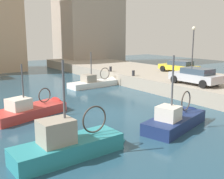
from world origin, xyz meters
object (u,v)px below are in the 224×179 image
parked_car_silver (195,76)px  fishing_boat_red (34,113)px  fishing_boat_white (97,85)px  mooring_bollard_north (111,69)px  mooring_bollard_mid (133,73)px  quay_streetlamp (193,42)px  fishing_boat_teal (74,152)px  fishing_boat_navy (178,124)px  parked_car_yellow (179,66)px

parked_car_silver → fishing_boat_red: bearing=166.5°
fishing_boat_white → parked_car_silver: (3.75, -9.40, 1.80)m
fishing_boat_red → mooring_bollard_north: fishing_boat_red is taller
mooring_bollard_mid → quay_streetlamp: bearing=-24.3°
fishing_boat_teal → mooring_bollard_north: size_ratio=10.49×
parked_car_silver → mooring_bollard_mid: 6.70m
fishing_boat_white → fishing_boat_teal: fishing_boat_teal is taller
fishing_boat_white → fishing_boat_red: 10.92m
mooring_bollard_north → quay_streetlamp: bearing=-49.2°
fishing_boat_navy → parked_car_silver: size_ratio=1.35×
fishing_boat_navy → fishing_boat_red: (-6.15, 7.02, -0.01)m
fishing_boat_white → fishing_boat_navy: 13.68m
parked_car_yellow → quay_streetlamp: bearing=-91.8°
fishing_boat_white → fishing_boat_red: (-8.86, -6.39, -0.01)m
fishing_boat_white → parked_car_yellow: bearing=-23.7°
mooring_bollard_north → quay_streetlamp: (5.65, -6.55, 2.98)m
quay_streetlamp → mooring_bollard_mid: bearing=155.7°
parked_car_yellow → mooring_bollard_north: bearing=139.9°
fishing_boat_navy → fishing_boat_teal: (-6.78, -0.09, 0.06)m
mooring_bollard_north → quay_streetlamp: size_ratio=0.11×
fishing_boat_navy → fishing_boat_white: bearing=78.6°
fishing_boat_red → parked_car_yellow: (17.10, 2.76, 1.76)m
parked_car_silver → quay_streetlamp: quay_streetlamp is taller
parked_car_silver → parked_car_yellow: bearing=52.1°
mooring_bollard_north → quay_streetlamp: 9.15m
fishing_boat_red → parked_car_yellow: 17.41m
fishing_boat_navy → mooring_bollard_north: fishing_boat_navy is taller
fishing_boat_white → parked_car_yellow: 9.18m
fishing_boat_white → mooring_bollard_north: fishing_boat_white is taller
parked_car_silver → fishing_boat_white: bearing=111.7°
fishing_boat_navy → quay_streetlamp: quay_streetlamp is taller
fishing_boat_white → parked_car_yellow: (8.24, -3.63, 1.75)m
parked_car_silver → mooring_bollard_north: bearing=96.5°
mooring_bollard_mid → mooring_bollard_north: bearing=90.0°
fishing_boat_red → parked_car_silver: size_ratio=1.42×
fishing_boat_navy → parked_car_yellow: size_ratio=1.28×
fishing_boat_teal → parked_car_silver: bearing=17.2°
fishing_boat_teal → mooring_bollard_mid: (12.03, 10.67, 1.30)m
fishing_boat_teal → parked_car_silver: fishing_boat_teal is taller
quay_streetlamp → mooring_bollard_north: bearing=130.8°
fishing_boat_white → fishing_boat_teal: (-9.49, -13.50, 0.06)m
quay_streetlamp → parked_car_yellow: bearing=88.2°
fishing_boat_teal → quay_streetlamp: quay_streetlamp is taller
fishing_boat_navy → parked_car_silver: bearing=31.8°
fishing_boat_navy → fishing_boat_teal: bearing=-179.2°
parked_car_silver → mooring_bollard_mid: size_ratio=7.75×
parked_car_silver → parked_car_yellow: (4.50, 5.78, -0.05)m
fishing_boat_red → fishing_boat_white: bearing=35.8°
mooring_bollard_north → fishing_boat_teal: bearing=-129.4°
parked_car_yellow → quay_streetlamp: 3.13m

